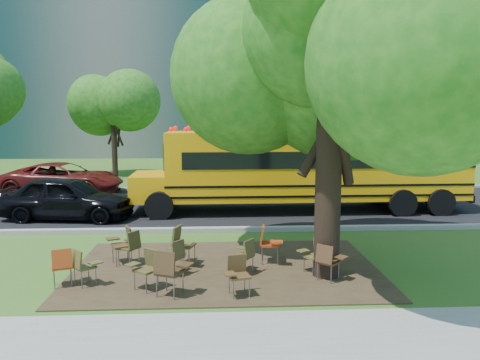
{
  "coord_description": "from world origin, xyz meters",
  "views": [
    {
      "loc": [
        0.8,
        -11.0,
        3.55
      ],
      "look_at": [
        1.58,
        4.23,
        1.43
      ],
      "focal_mm": 35.0,
      "sensor_mm": 36.0,
      "label": 1
    }
  ],
  "objects": [
    {
      "name": "bg_car_red",
      "position": [
        -6.04,
        10.15,
        0.72
      ],
      "size": [
        5.45,
        2.99,
        1.45
      ],
      "primitive_type": "imported",
      "rotation": [
        0.0,
        0.0,
        1.45
      ],
      "color": "#53100E",
      "rests_on": "ground"
    },
    {
      "name": "kerb_near",
      "position": [
        0.0,
        3.0,
        0.07
      ],
      "size": [
        80.0,
        0.25,
        0.14
      ],
      "primitive_type": "cube",
      "color": "gray",
      "rests_on": "ground"
    },
    {
      "name": "dirt_patch",
      "position": [
        1.0,
        -0.5,
        0.01
      ],
      "size": [
        7.0,
        4.5,
        0.03
      ],
      "primitive_type": "cube",
      "color": "#382819",
      "rests_on": "ground"
    },
    {
      "name": "black_car",
      "position": [
        -4.28,
        4.94,
        0.76
      ],
      "size": [
        4.63,
        2.3,
        1.52
      ],
      "primitive_type": "imported",
      "rotation": [
        0.0,
        0.0,
        1.45
      ],
      "color": "black",
      "rests_on": "ground"
    },
    {
      "name": "main_tree",
      "position": [
        3.21,
        -1.14,
        5.08
      ],
      "size": [
        7.2,
        7.2,
        8.69
      ],
      "color": "black",
      "rests_on": "ground"
    },
    {
      "name": "asphalt_road",
      "position": [
        0.0,
        7.0,
        0.02
      ],
      "size": [
        80.0,
        8.0,
        0.04
      ],
      "primitive_type": "cube",
      "color": "black",
      "rests_on": "ground"
    },
    {
      "name": "building_right",
      "position": [
        24.0,
        38.0,
        12.5
      ],
      "size": [
        30.0,
        16.0,
        25.0
      ],
      "primitive_type": "cube",
      "color": "slate",
      "rests_on": "ground"
    },
    {
      "name": "chair_11",
      "position": [
        1.44,
        -0.91,
        0.51
      ],
      "size": [
        0.55,
        0.7,
        0.82
      ],
      "rotation": [
        0.0,
        0.0,
        0.94
      ],
      "color": "#4D4821",
      "rests_on": "ground"
    },
    {
      "name": "chair_7",
      "position": [
        3.17,
        -1.49,
        0.52
      ],
      "size": [
        0.72,
        0.57,
        0.84
      ],
      "rotation": [
        0.0,
        0.0,
        -0.75
      ],
      "color": "#4C301B",
      "rests_on": "ground"
    },
    {
      "name": "chair_4",
      "position": [
        -0.12,
        -2.19,
        0.6
      ],
      "size": [
        0.79,
        0.62,
        0.97
      ],
      "rotation": [
        0.0,
        0.0,
        -0.41
      ],
      "color": "#3D2915",
      "rests_on": "ground"
    },
    {
      "name": "chair_8",
      "position": [
        -1.23,
        -0.16,
        0.53
      ],
      "size": [
        0.57,
        0.72,
        0.85
      ],
      "rotation": [
        0.0,
        0.0,
        1.0
      ],
      "color": "#413F1C",
      "rests_on": "ground"
    },
    {
      "name": "chair_5",
      "position": [
        1.2,
        -2.17,
        0.51
      ],
      "size": [
        0.56,
        0.59,
        0.82
      ],
      "rotation": [
        0.0,
        0.0,
        3.37
      ],
      "color": "#4F381C",
      "rests_on": "ground"
    },
    {
      "name": "chair_3",
      "position": [
        -0.63,
        -1.73,
        0.52
      ],
      "size": [
        0.72,
        0.57,
        0.85
      ],
      "rotation": [
        0.0,
        0.0,
        2.49
      ],
      "color": "#4A4120",
      "rests_on": "ground"
    },
    {
      "name": "ground",
      "position": [
        0.0,
        0.0,
        0.0
      ],
      "size": [
        160.0,
        160.0,
        0.0
      ],
      "primitive_type": "plane",
      "color": "#3A591B",
      "rests_on": "ground"
    },
    {
      "name": "chair_9",
      "position": [
        -1.42,
        -0.02,
        0.56
      ],
      "size": [
        0.72,
        0.62,
        0.91
      ],
      "rotation": [
        0.0,
        0.0,
        2.0
      ],
      "color": "#4B2F1B",
      "rests_on": "ground"
    },
    {
      "name": "bg_tree_2",
      "position": [
        -5.0,
        16.0,
        4.21
      ],
      "size": [
        4.8,
        4.8,
        6.62
      ],
      "color": "black",
      "rests_on": "ground"
    },
    {
      "name": "building_main",
      "position": [
        -8.0,
        36.0,
        11.0
      ],
      "size": [
        38.0,
        16.0,
        22.0
      ],
      "primitive_type": "cube",
      "color": "slate",
      "rests_on": "ground"
    },
    {
      "name": "school_bus",
      "position": [
        4.34,
        6.0,
        1.71
      ],
      "size": [
        12.14,
        2.91,
        2.96
      ],
      "rotation": [
        0.0,
        0.0,
        0.01
      ],
      "color": "#EA9C07",
      "rests_on": "ground"
    },
    {
      "name": "chair_12",
      "position": [
        2.02,
        -0.19,
        0.58
      ],
      "size": [
        0.55,
        0.67,
        0.94
      ],
      "rotation": [
        0.0,
        0.0,
        4.58
      ],
      "color": "#A63611",
      "rests_on": "ground"
    },
    {
      "name": "chair_2",
      "position": [
        -0.12,
        -0.94,
        0.52
      ],
      "size": [
        0.56,
        0.71,
        0.83
      ],
      "rotation": [
        0.0,
        0.0,
        0.93
      ],
      "color": "#4D4521",
      "rests_on": "ground"
    },
    {
      "name": "chair_1",
      "position": [
        -1.97,
        -1.5,
        0.5
      ],
      "size": [
        0.69,
        0.54,
        0.8
      ],
      "rotation": [
        0.0,
        0.0,
        -0.83
      ],
      "color": "#504B22",
      "rests_on": "ground"
    },
    {
      "name": "chair_10",
      "position": [
        -0.03,
        -0.19,
        0.58
      ],
      "size": [
        0.58,
        0.74,
        0.95
      ],
      "rotation": [
        0.0,
        0.0,
        -1.9
      ],
      "color": "#4E4721",
      "rests_on": "ground"
    },
    {
      "name": "bg_tree_3",
      "position": [
        8.0,
        14.0,
        5.03
      ],
      "size": [
        5.6,
        5.6,
        7.84
      ],
      "color": "black",
      "rests_on": "ground"
    },
    {
      "name": "chair_0",
      "position": [
        -2.38,
        -1.5,
        0.52
      ],
      "size": [
        0.58,
        0.65,
        0.85
      ],
      "rotation": [
        0.0,
        0.0,
        0.36
      ],
      "color": "#AA3D12",
      "rests_on": "ground"
    },
    {
      "name": "chair_6",
      "position": [
        3.0,
        -0.93,
        0.48
      ],
      "size": [
        0.64,
        0.53,
        0.78
      ],
      "rotation": [
        0.0,
        0.0,
        2.09
      ],
      "color": "brown",
      "rests_on": "ground"
    },
    {
      "name": "kerb_far",
      "position": [
        0.0,
        11.1,
        0.07
      ],
      "size": [
        80.0,
        0.25,
        0.14
      ],
      "primitive_type": "cube",
      "color": "gray",
      "rests_on": "ground"
    }
  ]
}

